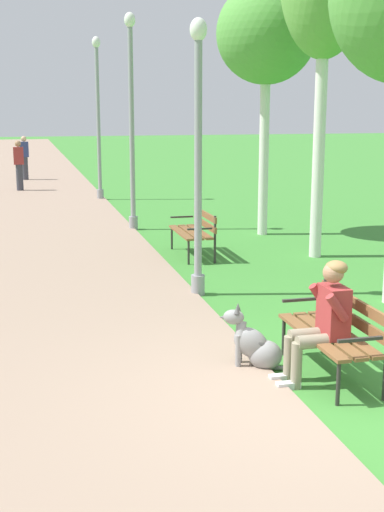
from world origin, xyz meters
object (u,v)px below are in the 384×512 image
person_seated_on_near_bench (323,317)px  pedestrian_further_distant (25,158)px  lamp_post_near (198,157)px  pedestrian_distant (19,166)px  lamp_post_far (98,117)px  park_bench_mid (195,229)px  lamp_post_mid (132,121)px  park_bench_near (337,328)px  dog_grey (255,345)px  birch_tree_fourth (266,35)px

person_seated_on_near_bench → pedestrian_further_distant: 20.73m
lamp_post_near → pedestrian_distant: (-2.48, 13.66, -1.19)m
lamp_post_near → lamp_post_far: 11.04m
park_bench_mid → pedestrian_distant: pedestrian_distant is taller
person_seated_on_near_bench → lamp_post_mid: lamp_post_mid is taller
park_bench_near → lamp_post_far: (-0.76, 14.41, 1.90)m
dog_grey → pedestrian_distant: size_ratio=0.48×
dog_grey → birch_tree_fourth: birch_tree_fourth is taller
person_seated_on_near_bench → birch_tree_fourth: size_ratio=0.24×
park_bench_mid → person_seated_on_near_bench: person_seated_on_near_bench is taller
birch_tree_fourth → lamp_post_near: bearing=-120.2°
dog_grey → birch_tree_fourth: size_ratio=0.15×
person_seated_on_near_bench → lamp_post_far: (-0.55, 14.53, 1.74)m
park_bench_near → pedestrian_distant: pedestrian_distant is taller
park_bench_near → lamp_post_near: (-0.59, 3.38, 1.52)m
lamp_post_far → pedestrian_distant: size_ratio=2.83×
birch_tree_fourth → park_bench_mid: bearing=-137.6°
park_bench_near → birch_tree_fourth: 8.87m
park_bench_mid → birch_tree_fourth: bearing=42.4°
pedestrian_distant → lamp_post_mid: bearing=-72.9°
lamp_post_near → birch_tree_fourth: size_ratio=0.75×
park_bench_mid → lamp_post_mid: size_ratio=0.32×
lamp_post_near → lamp_post_mid: bearing=90.3°
park_bench_near → lamp_post_near: lamp_post_near is taller
pedestrian_distant → pedestrian_further_distant: same height
lamp_post_far → birch_tree_fourth: size_ratio=0.89×
birch_tree_fourth → pedestrian_further_distant: size_ratio=3.17×
park_bench_mid → pedestrian_further_distant: bearing=101.4°
pedestrian_further_distant → lamp_post_mid: bearing=-78.9°
park_bench_mid → lamp_post_mid: 3.66m
dog_grey → lamp_post_near: bearing=87.2°
park_bench_mid → pedestrian_distant: (-3.12, 11.00, 0.33)m
park_bench_mid → pedestrian_distant: 11.44m
park_bench_mid → person_seated_on_near_bench: 6.16m
pedestrian_distant → pedestrian_further_distant: size_ratio=1.00×
lamp_post_near → pedestrian_distant: bearing=100.3°
park_bench_mid → lamp_post_near: bearing=-103.5°
dog_grey → lamp_post_mid: 8.98m
birch_tree_fourth → pedestrian_distant: 11.03m
dog_grey → birch_tree_fourth: (2.74, 7.46, 3.90)m
park_bench_mid → lamp_post_far: bearing=95.5°
lamp_post_near → pedestrian_further_distant: size_ratio=2.37×
dog_grey → pedestrian_distant: (-2.33, 16.67, 0.58)m
dog_grey → park_bench_mid: bearing=82.1°
park_bench_mid → lamp_post_mid: lamp_post_mid is taller
lamp_post_far → pedestrian_further_distant: size_ratio=2.83×
park_bench_near → person_seated_on_near_bench: size_ratio=1.20×
park_bench_near → pedestrian_further_distant: pedestrian_further_distant is taller
lamp_post_near → pedestrian_distant: size_ratio=2.37×
person_seated_on_near_bench → birch_tree_fourth: birch_tree_fourth is taller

